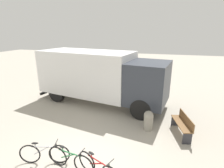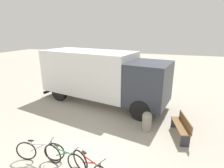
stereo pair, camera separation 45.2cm
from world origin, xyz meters
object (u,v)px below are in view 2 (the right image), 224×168
object	(u,v)px
delivery_truck	(101,74)
bicycle_near	(40,151)
bicycle_middle	(64,158)
bollard_near_bench	(147,121)
park_bench	(182,126)
bicycle_far	(90,167)

from	to	relation	value
delivery_truck	bicycle_near	size ratio (longest dim) A/B	4.99
delivery_truck	bicycle_near	xyz separation A→B (m)	(0.04, -5.44, -1.34)
bicycle_near	bicycle_middle	world-z (taller)	same
delivery_truck	bollard_near_bench	xyz separation A→B (m)	(3.12, -2.44, -1.24)
park_bench	bicycle_middle	distance (m)	4.67
delivery_truck	bicycle_middle	size ratio (longest dim) A/B	4.86
bicycle_middle	bicycle_far	xyz separation A→B (m)	(0.95, -0.09, 0.00)
bicycle_far	bollard_near_bench	xyz separation A→B (m)	(1.18, 3.13, 0.10)
delivery_truck	bicycle_middle	world-z (taller)	delivery_truck
bicycle_far	bollard_near_bench	world-z (taller)	bollard_near_bench
park_bench	bicycle_near	xyz separation A→B (m)	(-4.48, -3.02, -0.11)
delivery_truck	bicycle_far	xyz separation A→B (m)	(1.94, -5.57, -1.34)
bollard_near_bench	delivery_truck	bearing A→B (deg)	142.00
bicycle_middle	bollard_near_bench	bearing A→B (deg)	63.08
park_bench	bicycle_far	world-z (taller)	park_bench
park_bench	bicycle_near	bearing A→B (deg)	109.28
delivery_truck	bicycle_middle	xyz separation A→B (m)	(0.99, -5.48, -1.34)
bicycle_far	bollard_near_bench	bearing A→B (deg)	92.31
delivery_truck	bollard_near_bench	bearing A→B (deg)	-27.96
bicycle_far	bollard_near_bench	distance (m)	3.35
bicycle_middle	bicycle_far	world-z (taller)	same
bicycle_near	bicycle_far	xyz separation A→B (m)	(1.89, -0.12, 0.00)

